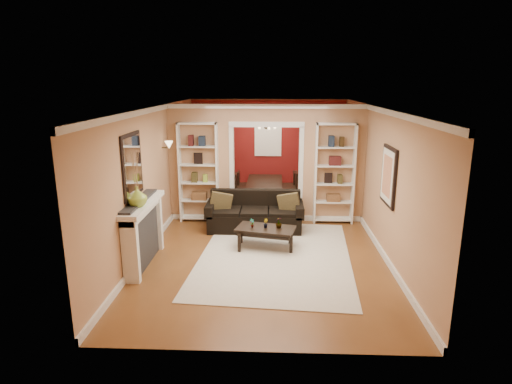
{
  "coord_description": "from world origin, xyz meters",
  "views": [
    {
      "loc": [
        0.17,
        -8.53,
        3.17
      ],
      "look_at": [
        -0.15,
        -0.8,
        1.18
      ],
      "focal_mm": 30.0,
      "sensor_mm": 36.0,
      "label": 1
    }
  ],
  "objects_px": {
    "bookshelf_left": "(199,173)",
    "dining_table": "(266,192)",
    "sofa": "(255,211)",
    "coffee_table": "(265,238)",
    "fireplace": "(145,234)",
    "bookshelf_right": "(334,174)"
  },
  "relations": [
    {
      "from": "bookshelf_right",
      "to": "fireplace",
      "type": "bearing_deg",
      "value": -145.2
    },
    {
      "from": "fireplace",
      "to": "bookshelf_left",
      "type": "bearing_deg",
      "value": 77.95
    },
    {
      "from": "coffee_table",
      "to": "dining_table",
      "type": "height_order",
      "value": "dining_table"
    },
    {
      "from": "sofa",
      "to": "fireplace",
      "type": "xyz_separation_m",
      "value": [
        -1.86,
        -1.95,
        0.17
      ]
    },
    {
      "from": "sofa",
      "to": "coffee_table",
      "type": "relative_size",
      "value": 1.9
    },
    {
      "from": "sofa",
      "to": "dining_table",
      "type": "distance_m",
      "value": 2.24
    },
    {
      "from": "bookshelf_left",
      "to": "fireplace",
      "type": "distance_m",
      "value": 2.65
    },
    {
      "from": "bookshelf_right",
      "to": "fireplace",
      "type": "relative_size",
      "value": 1.35
    },
    {
      "from": "dining_table",
      "to": "fireplace",
      "type": "bearing_deg",
      "value": 153.74
    },
    {
      "from": "sofa",
      "to": "dining_table",
      "type": "xyz_separation_m",
      "value": [
        0.2,
        2.23,
        -0.12
      ]
    },
    {
      "from": "sofa",
      "to": "dining_table",
      "type": "bearing_deg",
      "value": 84.78
    },
    {
      "from": "fireplace",
      "to": "dining_table",
      "type": "height_order",
      "value": "fireplace"
    },
    {
      "from": "sofa",
      "to": "fireplace",
      "type": "bearing_deg",
      "value": -133.6
    },
    {
      "from": "bookshelf_right",
      "to": "coffee_table",
      "type": "bearing_deg",
      "value": -132.37
    },
    {
      "from": "sofa",
      "to": "bookshelf_right",
      "type": "relative_size",
      "value": 0.92
    },
    {
      "from": "bookshelf_left",
      "to": "fireplace",
      "type": "bearing_deg",
      "value": -102.05
    },
    {
      "from": "coffee_table",
      "to": "sofa",
      "type": "bearing_deg",
      "value": 116.13
    },
    {
      "from": "sofa",
      "to": "coffee_table",
      "type": "xyz_separation_m",
      "value": [
        0.26,
        -1.09,
        -0.2
      ]
    },
    {
      "from": "coffee_table",
      "to": "fireplace",
      "type": "bearing_deg",
      "value": -144.96
    },
    {
      "from": "bookshelf_left",
      "to": "dining_table",
      "type": "bearing_deg",
      "value": 47.29
    },
    {
      "from": "coffee_table",
      "to": "bookshelf_left",
      "type": "distance_m",
      "value": 2.48
    },
    {
      "from": "sofa",
      "to": "bookshelf_right",
      "type": "bearing_deg",
      "value": 18.02
    }
  ]
}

